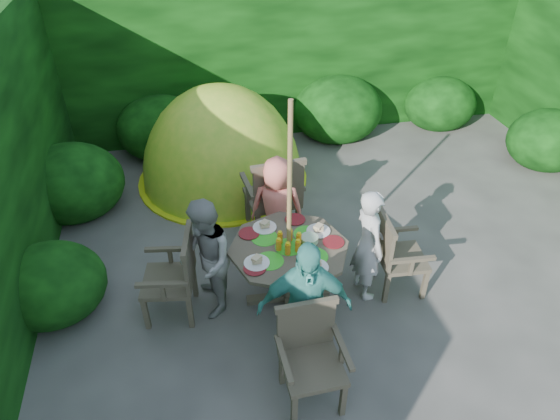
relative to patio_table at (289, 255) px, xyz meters
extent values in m
plane|color=#46443E|center=(1.02, 0.17, -0.58)|extent=(60.00, 60.00, 0.00)
cube|color=black|center=(1.02, 4.17, 0.67)|extent=(9.00, 1.00, 2.50)
cylinder|color=#40382A|center=(0.00, 0.00, -0.26)|extent=(0.12, 0.12, 0.65)
cube|color=#40382A|center=(0.00, 0.00, -0.55)|extent=(0.87, 0.15, 0.06)
cube|color=#40382A|center=(0.00, 0.00, -0.55)|extent=(0.15, 0.87, 0.06)
cylinder|color=#40382A|center=(0.00, 0.00, 0.09)|extent=(1.26, 1.26, 0.04)
cylinder|color=green|center=(-0.23, -0.16, 0.11)|extent=(0.27, 0.27, 0.00)
cylinder|color=green|center=(0.20, -0.19, 0.11)|extent=(0.27, 0.27, 0.00)
cylinder|color=green|center=(-0.20, 0.18, 0.11)|extent=(0.27, 0.27, 0.00)
cylinder|color=green|center=(0.22, 0.16, 0.11)|extent=(0.27, 0.27, 0.00)
cylinder|color=green|center=(0.00, 0.00, 0.11)|extent=(0.27, 0.27, 0.00)
cylinder|color=white|center=(0.34, 0.17, 0.12)|extent=(0.24, 0.24, 0.01)
cylinder|color=white|center=(-0.18, 0.34, 0.12)|extent=(0.24, 0.24, 0.01)
cylinder|color=white|center=(-0.35, -0.17, 0.12)|extent=(0.24, 0.24, 0.01)
cylinder|color=white|center=(0.17, -0.34, 0.12)|extent=(0.24, 0.24, 0.01)
cylinder|color=red|center=(0.44, -0.03, 0.12)|extent=(0.21, 0.21, 0.01)
cylinder|color=red|center=(0.16, 0.41, 0.12)|extent=(0.21, 0.21, 0.01)
cylinder|color=red|center=(-0.34, 0.28, 0.12)|extent=(0.21, 0.21, 0.01)
cylinder|color=red|center=(-0.38, -0.24, 0.12)|extent=(0.21, 0.21, 0.01)
cylinder|color=red|center=(0.11, -0.43, 0.12)|extent=(0.21, 0.21, 0.01)
cylinder|color=green|center=(0.21, 0.03, 0.14)|extent=(0.17, 0.17, 0.06)
cylinder|color=olive|center=(0.00, 0.00, 0.52)|extent=(0.05, 0.05, 2.20)
cube|color=#40382A|center=(1.17, -0.07, -0.19)|extent=(0.50, 0.51, 0.05)
cube|color=#40382A|center=(1.36, -0.29, -0.39)|extent=(0.05, 0.05, 0.39)
cube|color=#40382A|center=(1.39, 0.11, -0.39)|extent=(0.05, 0.05, 0.39)
cube|color=#40382A|center=(0.96, -0.26, -0.39)|extent=(0.05, 0.05, 0.39)
cube|color=#40382A|center=(0.99, 0.14, -0.39)|extent=(0.05, 0.05, 0.39)
cube|color=#40382A|center=(0.95, -0.06, 0.06)|extent=(0.07, 0.48, 0.46)
cube|color=#40382A|center=(1.16, -0.31, 0.00)|extent=(0.46, 0.08, 0.04)
cube|color=#40382A|center=(1.19, 0.16, 0.00)|extent=(0.46, 0.08, 0.04)
cube|color=#40382A|center=(-1.18, 0.07, -0.17)|extent=(0.56, 0.57, 0.05)
cube|color=#40382A|center=(-1.35, 0.32, -0.38)|extent=(0.06, 0.06, 0.40)
cube|color=#40382A|center=(-1.43, -0.10, -0.38)|extent=(0.06, 0.06, 0.40)
cube|color=#40382A|center=(-0.94, 0.24, -0.38)|extent=(0.06, 0.06, 0.40)
cube|color=#40382A|center=(-1.01, -0.17, -0.38)|extent=(0.06, 0.06, 0.40)
cube|color=#40382A|center=(-0.95, 0.03, 0.09)|extent=(0.12, 0.50, 0.48)
cube|color=#40382A|center=(-1.14, 0.32, 0.02)|extent=(0.48, 0.13, 0.04)
cube|color=#40382A|center=(-1.22, -0.17, 0.02)|extent=(0.48, 0.13, 0.04)
cube|color=#40382A|center=(0.07, 1.18, -0.11)|extent=(0.62, 0.60, 0.06)
cube|color=#40382A|center=(0.29, 1.44, -0.35)|extent=(0.06, 0.06, 0.47)
cube|color=#40382A|center=(-0.20, 1.40, -0.35)|extent=(0.06, 0.06, 0.47)
cube|color=#40382A|center=(0.33, 0.96, -0.35)|extent=(0.06, 0.06, 0.47)
cube|color=#40382A|center=(-0.15, 0.91, -0.35)|extent=(0.06, 0.06, 0.47)
cube|color=#40382A|center=(0.09, 0.91, 0.19)|extent=(0.58, 0.10, 0.55)
cube|color=#40382A|center=(0.36, 1.20, 0.12)|extent=(0.11, 0.56, 0.04)
cube|color=#40382A|center=(-0.22, 1.15, 0.12)|extent=(0.11, 0.56, 0.04)
cube|color=#40382A|center=(-0.08, -1.18, -0.18)|extent=(0.49, 0.47, 0.05)
cube|color=#40382A|center=(-0.28, -1.39, -0.39)|extent=(0.05, 0.05, 0.39)
cube|color=#40382A|center=(0.13, -1.38, -0.39)|extent=(0.05, 0.05, 0.39)
cube|color=#40382A|center=(-0.29, -0.98, -0.39)|extent=(0.05, 0.05, 0.39)
cube|color=#40382A|center=(0.12, -0.97, -0.39)|extent=(0.05, 0.05, 0.39)
cube|color=#40382A|center=(-0.08, -0.96, 0.07)|extent=(0.48, 0.05, 0.46)
cube|color=#40382A|center=(-0.32, -1.18, 0.00)|extent=(0.06, 0.46, 0.04)
cube|color=#40382A|center=(0.16, -1.17, 0.00)|extent=(0.06, 0.46, 0.04)
imported|color=silver|center=(0.79, -0.05, 0.04)|extent=(0.34, 0.48, 1.25)
imported|color=#969691|center=(-0.80, 0.05, 0.05)|extent=(0.51, 0.64, 1.27)
imported|color=#FF7B69|center=(0.05, 0.80, 0.02)|extent=(0.66, 0.51, 1.20)
imported|color=teal|center=(-0.05, -0.80, 0.10)|extent=(0.84, 0.43, 1.37)
ellipsoid|color=#84C325|center=(-0.38, 2.51, -0.58)|extent=(2.60, 2.60, 2.71)
ellipsoid|color=black|center=(-0.23, 1.76, -0.58)|extent=(0.83, 0.54, 0.93)
cylinder|color=#CEDB17|center=(-0.38, 2.51, -0.57)|extent=(2.37, 2.37, 0.03)
camera|label=1|loc=(-0.87, -3.60, 3.19)|focal=32.00mm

